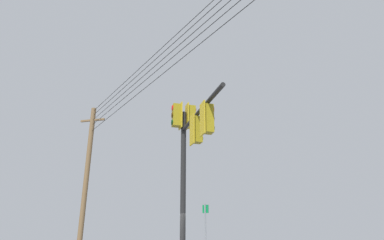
% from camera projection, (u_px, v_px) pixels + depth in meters
% --- Properties ---
extents(signal_mast_assembly, '(3.68, 3.04, 6.70)m').
position_uv_depth(signal_mast_assembly, '(190.00, 145.00, 11.78)').
color(signal_mast_assembly, black).
rests_on(signal_mast_assembly, ground).
extents(utility_pole_wooden, '(0.35, 1.75, 10.14)m').
position_uv_depth(utility_pole_wooden, '(86.00, 181.00, 21.17)').
color(utility_pole_wooden, brown).
rests_on(utility_pole_wooden, ground).
extents(route_sign_primary, '(0.12, 0.30, 3.18)m').
position_uv_depth(route_sign_primary, '(205.00, 234.00, 14.70)').
color(route_sign_primary, slate).
rests_on(route_sign_primary, ground).
extents(overhead_wire_span, '(13.37, 20.44, 2.26)m').
position_uv_depth(overhead_wire_span, '(200.00, 27.00, 13.35)').
color(overhead_wire_span, black).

